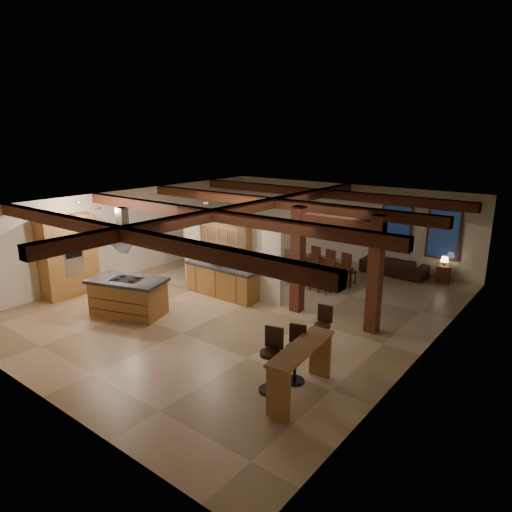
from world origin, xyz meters
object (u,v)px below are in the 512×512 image
at_px(dining_table, 322,274).
at_px(sofa, 394,265).
at_px(kitchen_island, 128,296).
at_px(bar_counter, 301,363).

relative_size(dining_table, sofa, 0.84).
xyz_separation_m(kitchen_island, bar_counter, (5.78, -0.50, 0.17)).
distance_m(kitchen_island, bar_counter, 5.81).
bearing_deg(bar_counter, sofa, 100.29).
height_order(sofa, bar_counter, bar_counter).
bearing_deg(sofa, kitchen_island, 62.48).
xyz_separation_m(dining_table, bar_counter, (2.97, -5.94, 0.35)).
bearing_deg(bar_counter, kitchen_island, 175.08).
bearing_deg(dining_table, kitchen_island, -98.04).
relative_size(kitchen_island, bar_counter, 1.16).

